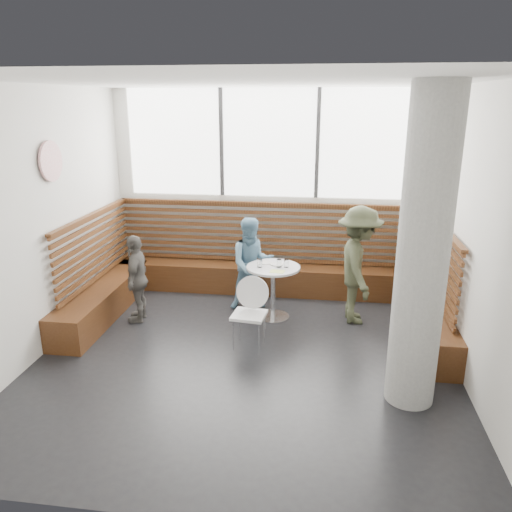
# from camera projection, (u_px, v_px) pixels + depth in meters

# --- Properties ---
(room) EXTENTS (5.00, 5.00, 3.20)m
(room) POSITION_uv_depth(u_px,v_px,m) (244.00, 231.00, 5.62)
(room) COLOR silver
(room) RESTS_ON ground
(booth) EXTENTS (5.00, 2.50, 1.44)m
(booth) POSITION_uv_depth(u_px,v_px,m) (263.00, 278.00, 7.65)
(booth) COLOR #3E220F
(booth) RESTS_ON ground
(concrete_column) EXTENTS (0.50, 0.50, 3.20)m
(concrete_column) POSITION_uv_depth(u_px,v_px,m) (423.00, 254.00, 4.81)
(concrete_column) COLOR gray
(concrete_column) RESTS_ON ground
(wall_art) EXTENTS (0.03, 0.50, 0.50)m
(wall_art) POSITION_uv_depth(u_px,v_px,m) (51.00, 161.00, 6.11)
(wall_art) COLOR white
(wall_art) RESTS_ON room
(cafe_table) EXTENTS (0.76, 0.76, 0.78)m
(cafe_table) POSITION_uv_depth(u_px,v_px,m) (273.00, 281.00, 7.07)
(cafe_table) COLOR silver
(cafe_table) RESTS_ON ground
(cafe_chair) EXTENTS (0.43, 0.42, 0.89)m
(cafe_chair) POSITION_uv_depth(u_px,v_px,m) (250.00, 307.00, 6.30)
(cafe_chair) COLOR white
(cafe_chair) RESTS_ON ground
(adult_man) EXTENTS (0.70, 1.12, 1.66)m
(adult_man) POSITION_uv_depth(u_px,v_px,m) (358.00, 265.00, 6.90)
(adult_man) COLOR #393E29
(adult_man) RESTS_ON ground
(child_back) EXTENTS (0.81, 0.71, 1.39)m
(child_back) POSITION_uv_depth(u_px,v_px,m) (252.00, 264.00, 7.38)
(child_back) COLOR #628EAA
(child_back) RESTS_ON ground
(child_left) EXTENTS (0.38, 0.76, 1.25)m
(child_left) POSITION_uv_depth(u_px,v_px,m) (137.00, 278.00, 6.99)
(child_left) COLOR #5C5853
(child_left) RESTS_ON ground
(plate_near) EXTENTS (0.18, 0.18, 0.01)m
(plate_near) POSITION_uv_depth(u_px,v_px,m) (265.00, 263.00, 7.15)
(plate_near) COLOR white
(plate_near) RESTS_ON cafe_table
(plate_far) EXTENTS (0.19, 0.19, 0.01)m
(plate_far) POSITION_uv_depth(u_px,v_px,m) (277.00, 264.00, 7.09)
(plate_far) COLOR white
(plate_far) RESTS_ON cafe_table
(glass_left) EXTENTS (0.07, 0.07, 0.12)m
(glass_left) POSITION_uv_depth(u_px,v_px,m) (260.00, 263.00, 6.97)
(glass_left) COLOR white
(glass_left) RESTS_ON cafe_table
(glass_mid) EXTENTS (0.07, 0.07, 0.11)m
(glass_mid) POSITION_uv_depth(u_px,v_px,m) (279.00, 263.00, 6.96)
(glass_mid) COLOR white
(glass_mid) RESTS_ON cafe_table
(glass_right) EXTENTS (0.07, 0.07, 0.11)m
(glass_right) POSITION_uv_depth(u_px,v_px,m) (286.00, 263.00, 6.96)
(glass_right) COLOR white
(glass_right) RESTS_ON cafe_table
(menu_card) EXTENTS (0.21, 0.16, 0.00)m
(menu_card) POSITION_uv_depth(u_px,v_px,m) (277.00, 271.00, 6.80)
(menu_card) COLOR #A5C64C
(menu_card) RESTS_ON cafe_table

